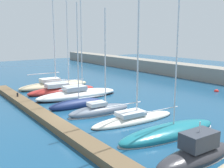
# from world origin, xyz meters

# --- Properties ---
(ground_plane) EXTENTS (120.00, 120.00, 0.00)m
(ground_plane) POSITION_xyz_m (0.00, 0.00, 0.00)
(ground_plane) COLOR navy
(dock_pier) EXTENTS (36.71, 1.43, 0.58)m
(dock_pier) POSITION_xyz_m (0.00, -2.19, 0.29)
(dock_pier) COLOR brown
(dock_pier) RESTS_ON ground_plane
(sailboat_sand_nearest) EXTENTS (3.28, 10.56, 17.38)m
(sailboat_sand_nearest) POSITION_xyz_m (-15.29, 4.58, 0.42)
(sailboat_sand_nearest) COLOR beige
(sailboat_sand_nearest) RESTS_ON ground_plane
(sailboat_red_second) EXTENTS (3.23, 9.51, 17.71)m
(sailboat_red_second) POSITION_xyz_m (-11.55, 4.03, 0.39)
(sailboat_red_second) COLOR #B72D28
(sailboat_red_second) RESTS_ON ground_plane
(sailboat_white_third) EXTENTS (3.72, 10.78, 17.13)m
(sailboat_white_third) POSITION_xyz_m (-7.89, 4.43, 0.42)
(sailboat_white_third) COLOR white
(sailboat_white_third) RESTS_ON ground_plane
(sailboat_navy_fourth) EXTENTS (1.80, 6.25, 11.20)m
(sailboat_navy_fourth) POSITION_xyz_m (-4.05, 2.24, 0.37)
(sailboat_navy_fourth) COLOR navy
(sailboat_navy_fourth) RESTS_ON ground_plane
(sailboat_slate_fifth) EXTENTS (2.45, 6.77, 10.39)m
(sailboat_slate_fifth) POSITION_xyz_m (-0.48, 2.93, 0.37)
(sailboat_slate_fifth) COLOR slate
(sailboat_slate_fifth) RESTS_ON ground_plane
(sailboat_ivory_sixth) EXTENTS (2.68, 8.86, 17.16)m
(sailboat_ivory_sixth) POSITION_xyz_m (3.24, 4.21, 0.28)
(sailboat_ivory_sixth) COLOR silver
(sailboat_ivory_sixth) RESTS_ON ground_plane
(sailboat_teal_seventh) EXTENTS (3.08, 9.68, 20.02)m
(sailboat_teal_seventh) POSITION_xyz_m (7.44, 4.29, 0.28)
(sailboat_teal_seventh) COLOR #19707F
(sailboat_teal_seventh) RESTS_ON ground_plane
(motorboat_charcoal_eighth) EXTENTS (2.16, 6.59, 2.82)m
(motorboat_charcoal_eighth) POSITION_xyz_m (11.32, 2.45, 0.43)
(motorboat_charcoal_eighth) COLOR #2D2D33
(motorboat_charcoal_eighth) RESTS_ON ground_plane
(mooring_buoy_red) EXTENTS (0.65, 0.65, 0.65)m
(mooring_buoy_red) POSITION_xyz_m (0.21, 21.58, 0.00)
(mooring_buoy_red) COLOR red
(mooring_buoy_red) RESTS_ON ground_plane
(dock_bollard) EXTENTS (0.20, 0.20, 0.44)m
(dock_bollard) POSITION_xyz_m (-10.16, -2.19, 0.80)
(dock_bollard) COLOR black
(dock_bollard) RESTS_ON dock_pier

